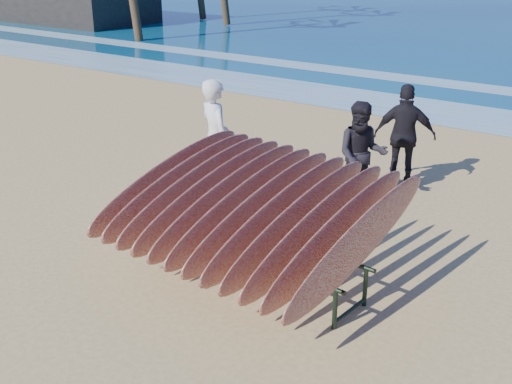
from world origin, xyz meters
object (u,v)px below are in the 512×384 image
(person_white, at_px, (216,139))
(surfboard_rack, at_px, (253,208))
(person_dark_a, at_px, (362,154))
(person_dark_b, at_px, (405,136))

(person_white, bearing_deg, surfboard_rack, 164.57)
(person_white, bearing_deg, person_dark_a, -127.92)
(person_dark_a, bearing_deg, surfboard_rack, -117.76)
(surfboard_rack, height_order, person_dark_a, person_dark_a)
(surfboard_rack, relative_size, person_dark_a, 1.96)
(surfboard_rack, relative_size, person_white, 1.69)
(person_white, height_order, person_dark_b, person_white)
(surfboard_rack, distance_m, person_dark_b, 4.32)
(surfboard_rack, height_order, person_dark_b, person_dark_b)
(person_dark_a, distance_m, person_dark_b, 1.30)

